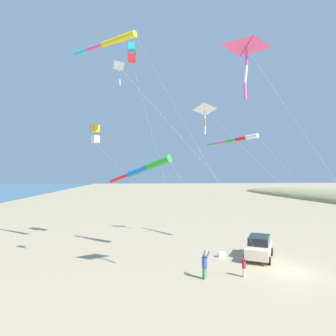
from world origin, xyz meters
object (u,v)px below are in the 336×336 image
object	(u,v)px
parked_car	(259,247)
kite_box_red_high_left	(132,53)
person_adult_flyer	(205,264)
person_child_grey_jacket	(244,266)
kite_windsock_small_distant	(147,167)
kite_box_purple_drifting	(95,134)
kite_windsock_long_streamer_left	(112,42)
kite_delta_green_low_center	(205,110)
cooler_box	(222,255)
kite_delta_rainbow_low_near	(246,47)
kite_delta_long_streamer_right	(121,68)
kite_windsock_black_fish_shape	(238,139)

from	to	relation	value
parked_car	kite_box_red_high_left	distance (m)	21.37
person_adult_flyer	person_child_grey_jacket	distance (m)	2.84
person_adult_flyer	kite_windsock_small_distant	xyz separation A→B (m)	(3.32, -7.72, 6.90)
kite_box_purple_drifting	kite_windsock_long_streamer_left	xyz separation A→B (m)	(-2.01, 6.48, 7.21)
kite_delta_green_low_center	kite_windsock_small_distant	distance (m)	10.15
kite_box_red_high_left	kite_windsock_small_distant	bearing A→B (deg)	177.51
cooler_box	kite_windsock_long_streamer_left	world-z (taller)	kite_windsock_long_streamer_left
person_adult_flyer	kite_delta_rainbow_low_near	world-z (taller)	kite_delta_rainbow_low_near
kite_delta_long_streamer_right	kite_windsock_small_distant	distance (m)	9.85
kite_windsock_small_distant	parked_car	bearing A→B (deg)	157.96
kite_box_purple_drifting	kite_windsock_small_distant	xyz separation A→B (m)	(-5.33, 4.71, -3.83)
kite_delta_green_low_center	kite_windsock_long_streamer_left	bearing A→B (deg)	27.43
parked_car	person_child_grey_jacket	bearing A→B (deg)	51.07
parked_car	kite_box_red_high_left	xyz separation A→B (m)	(10.86, -3.85, 18.00)
person_adult_flyer	kite_windsock_small_distant	size ratio (longest dim) A/B	0.18
kite_box_red_high_left	person_child_grey_jacket	bearing A→B (deg)	134.30
cooler_box	kite_windsock_black_fish_shape	bearing A→B (deg)	-130.73
kite_windsock_long_streamer_left	kite_windsock_black_fish_shape	bearing A→B (deg)	-168.29
parked_car	person_adult_flyer	xyz separation A→B (m)	(6.04, 3.93, 0.06)
kite_delta_green_low_center	kite_windsock_small_distant	world-z (taller)	kite_delta_green_low_center
cooler_box	kite_box_red_high_left	world-z (taller)	kite_box_red_high_left
person_child_grey_jacket	kite_delta_green_low_center	world-z (taller)	kite_delta_green_low_center
kite_delta_long_streamer_right	person_child_grey_jacket	bearing A→B (deg)	173.47
kite_windsock_black_fish_shape	kite_delta_green_low_center	distance (m)	5.24
cooler_box	kite_box_purple_drifting	distance (m)	18.07
kite_box_red_high_left	kite_delta_long_streamer_right	xyz separation A→B (m)	(0.92, 6.85, -4.32)
person_child_grey_jacket	kite_box_red_high_left	bearing A→B (deg)	-45.70
kite_delta_long_streamer_right	kite_windsock_small_distant	bearing A→B (deg)	-109.64
parked_car	kite_delta_long_streamer_right	size ratio (longest dim) A/B	0.31
person_child_grey_jacket	kite_windsock_long_streamer_left	distance (m)	21.36
kite_windsock_black_fish_shape	kite_delta_rainbow_low_near	world-z (taller)	kite_delta_rainbow_low_near
kite_windsock_black_fish_shape	kite_delta_long_streamer_right	bearing A→B (deg)	32.62
parked_car	kite_delta_long_streamer_right	distance (m)	18.30
kite_windsock_black_fish_shape	kite_box_purple_drifting	distance (m)	15.43
person_child_grey_jacket	kite_box_purple_drifting	bearing A→B (deg)	-47.42
kite_windsock_small_distant	kite_box_red_high_left	bearing A→B (deg)	-2.49
cooler_box	kite_delta_green_low_center	distance (m)	15.74
cooler_box	kite_windsock_black_fish_shape	size ratio (longest dim) A/B	0.04
person_adult_flyer	kite_delta_rainbow_low_near	xyz separation A→B (m)	(-1.46, 3.65, 13.50)
person_child_grey_jacket	kite_box_purple_drifting	xyz separation A→B (m)	(11.47, -12.48, 10.98)
kite_delta_rainbow_low_near	kite_box_red_high_left	size ratio (longest dim) A/B	0.75
parked_car	person_child_grey_jacket	xyz separation A→B (m)	(3.22, 3.98, -0.19)
kite_windsock_black_fish_shape	parked_car	bearing A→B (deg)	87.03
kite_delta_green_low_center	kite_windsock_long_streamer_left	size ratio (longest dim) A/B	0.79
person_child_grey_jacket	cooler_box	bearing A→B (deg)	-91.69
kite_delta_long_streamer_right	kite_windsock_long_streamer_left	bearing A→B (deg)	-79.88
kite_box_purple_drifting	kite_delta_long_streamer_right	distance (m)	12.21
kite_delta_green_low_center	cooler_box	bearing A→B (deg)	85.13
parked_car	kite_delta_green_low_center	size ratio (longest dim) A/B	0.30
parked_car	kite_windsock_black_fish_shape	xyz separation A→B (m)	(-0.24, -4.69, 9.99)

